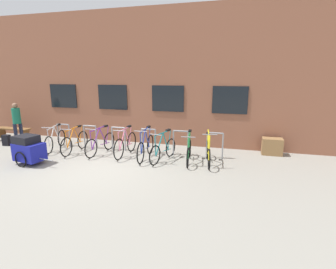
% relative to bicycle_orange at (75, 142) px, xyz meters
% --- Properties ---
extents(ground_plane, '(42.00, 42.00, 0.00)m').
position_rel_bicycle_orange_xyz_m(ground_plane, '(1.86, -1.29, -0.38)').
color(ground_plane, gray).
extents(storefront_building, '(28.00, 5.20, 5.35)m').
position_rel_bicycle_orange_xyz_m(storefront_building, '(1.86, 4.49, 2.29)').
color(storefront_building, brown).
rests_on(storefront_building, ground).
extents(bike_rack, '(6.58, 0.05, 0.91)m').
position_rel_bicycle_orange_xyz_m(bike_rack, '(2.08, 0.61, 0.16)').
color(bike_rack, gray).
rests_on(bike_rack, ground).
extents(bicycle_orange, '(0.44, 1.77, 0.99)m').
position_rel_bicycle_orange_xyz_m(bicycle_orange, '(0.00, 0.00, 0.00)').
color(bicycle_orange, black).
rests_on(bicycle_orange, ground).
extents(bicycle_white, '(0.55, 1.71, 0.98)m').
position_rel_bicycle_orange_xyz_m(bicycle_white, '(-0.94, 0.12, -0.01)').
color(bicycle_white, black).
rests_on(bicycle_white, ground).
extents(bicycle_blue, '(0.44, 1.81, 1.09)m').
position_rel_bicycle_orange_xyz_m(bicycle_blue, '(2.79, -0.00, 0.02)').
color(bicycle_blue, black).
rests_on(bicycle_blue, ground).
extents(bicycle_purple, '(0.44, 1.77, 1.03)m').
position_rel_bicycle_orange_xyz_m(bicycle_purple, '(1.00, 0.10, -0.00)').
color(bicycle_purple, black).
rests_on(bicycle_purple, ground).
extents(bicycle_yellow, '(0.47, 1.70, 1.11)m').
position_rel_bicycle_orange_xyz_m(bicycle_yellow, '(4.92, 0.01, -0.01)').
color(bicycle_yellow, black).
rests_on(bicycle_yellow, ground).
extents(bicycle_green, '(0.44, 1.68, 1.03)m').
position_rel_bicycle_orange_xyz_m(bicycle_green, '(4.29, 0.00, -0.01)').
color(bicycle_green, black).
rests_on(bicycle_green, ground).
extents(bicycle_pink, '(0.44, 1.78, 1.03)m').
position_rel_bicycle_orange_xyz_m(bicycle_pink, '(1.97, 0.14, 0.02)').
color(bicycle_pink, black).
rests_on(bicycle_pink, ground).
extents(bicycle_teal, '(0.56, 1.66, 1.03)m').
position_rel_bicycle_orange_xyz_m(bicycle_teal, '(3.43, -0.06, -0.01)').
color(bicycle_teal, black).
rests_on(bicycle_teal, ground).
extents(bike_trailer, '(1.48, 0.78, 0.95)m').
position_rel_bicycle_orange_xyz_m(bike_trailer, '(-0.63, -1.54, 0.11)').
color(bike_trailer, navy).
rests_on(bike_trailer, ground).
extents(wooden_bench, '(1.67, 0.40, 0.46)m').
position_rel_bicycle_orange_xyz_m(wooden_bench, '(-4.03, 1.19, -0.04)').
color(wooden_bench, brown).
rests_on(wooden_bench, ground).
extents(person_by_bench, '(0.32, 0.34, 1.68)m').
position_rel_bicycle_orange_xyz_m(person_by_bench, '(-3.12, 0.59, 0.59)').
color(person_by_bench, '#1E2338').
rests_on(person_by_bench, ground).
extents(backpack, '(0.30, 0.23, 0.44)m').
position_rel_bicycle_orange_xyz_m(backpack, '(-3.23, 0.05, -0.16)').
color(backpack, black).
rests_on(backpack, ground).
extents(planter_box, '(0.70, 0.44, 0.60)m').
position_rel_bicycle_orange_xyz_m(planter_box, '(7.04, 1.56, -0.08)').
color(planter_box, olive).
rests_on(planter_box, ground).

